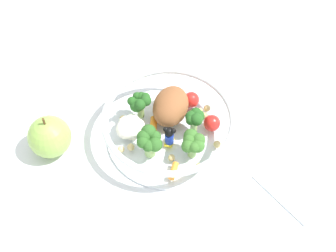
{
  "coord_description": "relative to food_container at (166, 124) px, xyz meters",
  "views": [
    {
      "loc": [
        0.19,
        -0.36,
        0.59
      ],
      "look_at": [
        -0.01,
        -0.0,
        0.03
      ],
      "focal_mm": 47.54,
      "sensor_mm": 36.0,
      "label": 1
    }
  ],
  "objects": [
    {
      "name": "ground_plane",
      "position": [
        0.01,
        -0.0,
        -0.03
      ],
      "size": [
        2.4,
        2.4,
        0.0
      ],
      "primitive_type": "plane",
      "color": "white"
    },
    {
      "name": "loose_apple",
      "position": [
        -0.14,
        -0.11,
        0.0
      ],
      "size": [
        0.07,
        0.07,
        0.08
      ],
      "color": "#8CB74C",
      "rests_on": "ground_plane"
    },
    {
      "name": "folded_napkin",
      "position": [
        0.23,
        0.04,
        -0.03
      ],
      "size": [
        0.14,
        0.16,
        0.01
      ],
      "primitive_type": "cube",
      "rotation": [
        0.0,
        0.0,
        -0.38
      ],
      "color": "white",
      "rests_on": "ground_plane"
    },
    {
      "name": "food_container",
      "position": [
        0.0,
        0.0,
        0.0
      ],
      "size": [
        0.21,
        0.21,
        0.06
      ],
      "color": "white",
      "rests_on": "ground_plane"
    }
  ]
}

